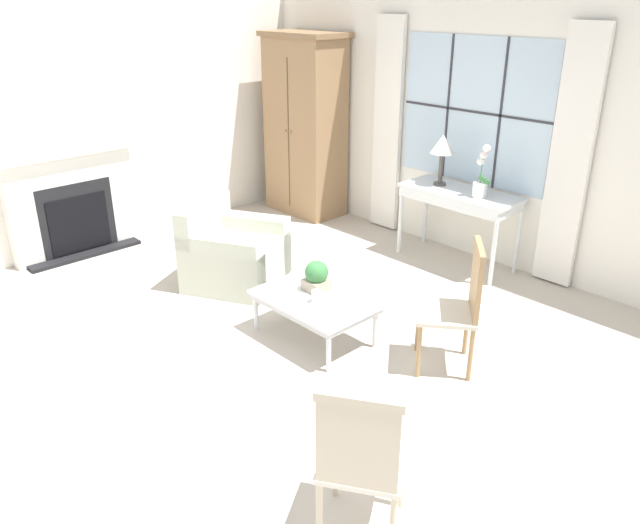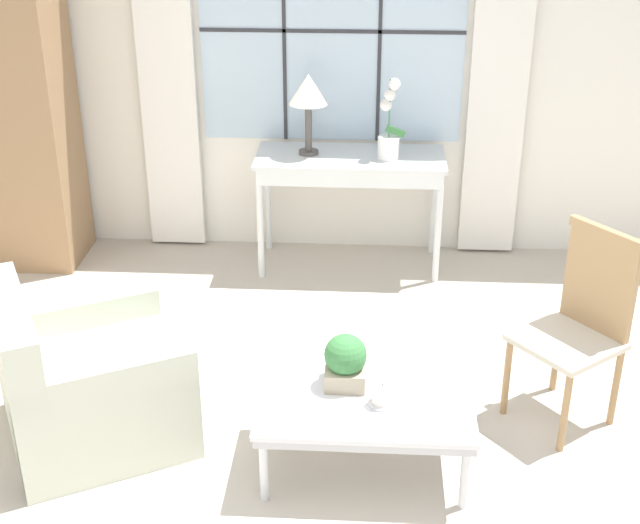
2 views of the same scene
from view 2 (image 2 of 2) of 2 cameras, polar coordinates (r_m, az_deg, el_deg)
wall_back_windowed at (r=6.12m, az=0.77°, el=13.18°), size 7.20×0.14×2.80m
console_table at (r=5.97m, az=1.95°, el=6.03°), size 1.25×0.53×0.80m
table_lamp at (r=5.85m, az=-0.76°, el=10.78°), size 0.26×0.26×0.53m
potted_orchid at (r=5.84m, az=4.44°, el=8.38°), size 0.18×0.14×0.53m
armchair_upholstered at (r=4.55m, az=-14.62°, el=-7.54°), size 1.14×1.15×0.81m
side_chair_wooden at (r=4.60m, az=16.45°, el=-3.34°), size 0.62×0.62×1.01m
coffee_table at (r=4.17m, az=2.92°, el=-9.25°), size 0.99×0.63×0.38m
potted_plant_small at (r=4.18m, az=1.64°, el=-6.36°), size 0.20×0.20×0.26m
pillar_candle at (r=4.09m, az=3.98°, el=-8.56°), size 0.13×0.13×0.11m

